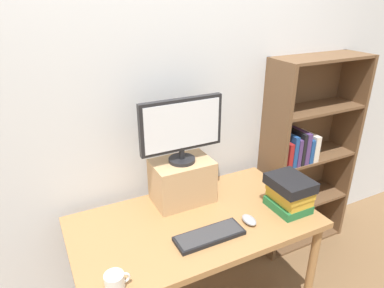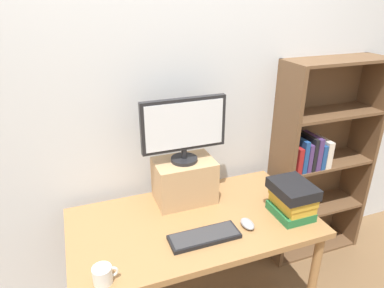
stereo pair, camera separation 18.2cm
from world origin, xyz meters
The scene contains 9 objects.
back_wall centered at (0.00, 0.47, 1.30)m, with size 7.00×0.08×2.60m.
desk centered at (0.00, 0.00, 0.66)m, with size 1.36×0.73×0.74m.
bookshelf_unit centered at (1.10, 0.32, 0.78)m, with size 0.74×0.28×1.51m.
riser_box centered at (0.03, 0.22, 0.87)m, with size 0.35×0.24×0.26m.
computer_monitor centered at (0.03, 0.22, 1.21)m, with size 0.49×0.16×0.38m.
keyboard centered at (0.00, -0.17, 0.75)m, with size 0.37×0.13×0.02m.
computer_mouse centered at (0.26, -0.16, 0.76)m, with size 0.06×0.10×0.04m.
book_stack centered at (0.54, -0.14, 0.85)m, with size 0.20×0.24×0.20m.
coffee_mug centered at (-0.52, -0.28, 0.78)m, with size 0.11×0.09×0.08m.
Camera 1 is at (-0.72, -1.40, 1.91)m, focal length 32.00 mm.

